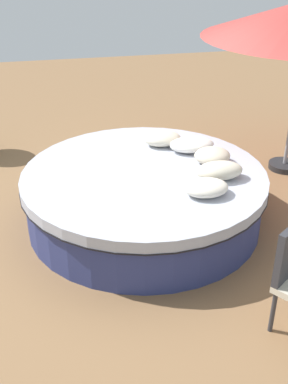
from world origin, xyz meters
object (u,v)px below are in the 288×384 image
Objects in this scene: round_bed at (144,196)px; throw_pillow_1 at (219,171)px; throw_pillow_0 at (206,188)px; throw_pillow_2 at (212,156)px; throw_pillow_3 at (192,145)px; throw_pillow_4 at (162,138)px.

round_bed is 5.30× the size of throw_pillow_1.
throw_pillow_2 reaches higher than throw_pillow_0.
throw_pillow_0 reaches higher than round_bed.
throw_pillow_0 is 0.39m from throw_pillow_1.
throw_pillow_1 is 0.95× the size of throw_pillow_3.
throw_pillow_1 is at bearing 95.62° from throw_pillow_3.
throw_pillow_2 is at bearing -97.94° from throw_pillow_1.
throw_pillow_0 is (-0.51, 0.62, 0.38)m from round_bed.
throw_pillow_4 is (0.31, -0.24, 0.01)m from throw_pillow_3.
throw_pillow_1 is 1.24× the size of throw_pillow_2.
throw_pillow_1 is 1.12× the size of throw_pillow_4.
throw_pillow_3 is at bearing -99.18° from throw_pillow_0.
throw_pillow_0 is 1.09m from throw_pillow_3.
throw_pillow_2 is at bearing -113.51° from throw_pillow_0.
round_bed is 5.93× the size of throw_pillow_4.
throw_pillow_3 is (0.13, -0.37, -0.01)m from throw_pillow_2.
throw_pillow_1 reaches higher than throw_pillow_4.
throw_pillow_1 is (-0.25, -0.30, 0.02)m from throw_pillow_0.
throw_pillow_3 reaches higher than throw_pillow_0.
round_bed is at bearing -22.51° from throw_pillow_1.
throw_pillow_2 is 0.40m from throw_pillow_3.
throw_pillow_4 is at bearing -54.77° from throw_pillow_2.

